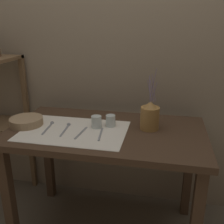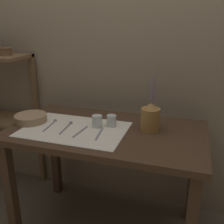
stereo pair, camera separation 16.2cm
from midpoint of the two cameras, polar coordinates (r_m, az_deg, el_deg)
The scene contains 13 objects.
stone_wall_back at distance 2.00m, azimuth 5.43°, elevation 11.99°, with size 7.00×0.06×2.40m.
wooden_table at distance 1.72m, azimuth 1.51°, elevation -7.28°, with size 1.25×0.70×0.80m.
wooden_shelf_unit at distance 2.37m, azimuth -20.61°, elevation 2.81°, with size 0.51×0.32×1.20m.
linen_cloth at distance 1.68m, azimuth -5.43°, elevation -3.78°, with size 0.66×0.44×0.00m.
pitcher_with_flowers at distance 1.65m, azimuth 11.15°, elevation -1.29°, with size 0.12×0.12×0.39m.
wooden_bowl at distance 1.84m, azimuth -14.90°, elevation -1.38°, with size 0.21×0.21×0.05m.
glass_tumbler_near at distance 1.69m, azimuth -0.52°, elevation -2.07°, with size 0.07×0.07×0.08m.
glass_tumbler_far at distance 1.70m, azimuth 2.63°, elevation -1.95°, with size 0.06×0.06×0.07m.
spoon_outer at distance 1.79m, azimuth -10.21°, elevation -2.35°, with size 0.03×0.19×0.02m.
spoon_inner at distance 1.73m, azimuth -6.78°, elevation -2.87°, with size 0.03×0.20×0.02m.
fork_outer at distance 1.63m, azimuth -4.04°, elevation -4.31°, with size 0.03×0.18×0.00m.
fork_inner at distance 1.60m, azimuth 0.12°, elevation -4.78°, with size 0.03×0.18×0.00m.
metal_pot_small at distance 2.21m, azimuth -20.52°, elevation 12.31°, with size 0.13×0.13×0.06m.
Camera 2 is at (0.50, -1.46, 1.46)m, focal length 42.00 mm.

